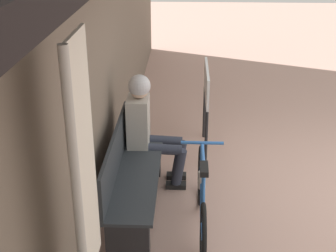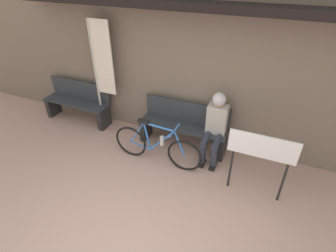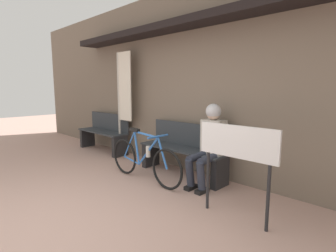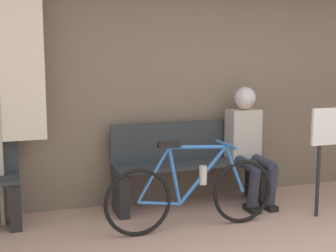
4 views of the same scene
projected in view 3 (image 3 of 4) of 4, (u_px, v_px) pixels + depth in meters
name	position (u px, v px, depth m)	size (l,w,h in m)	color
ground_plane	(37.00, 237.00, 2.62)	(24.00, 24.00, 0.00)	tan
storefront_wall	(205.00, 76.00, 4.34)	(12.00, 0.56, 3.20)	#756656
park_bench_near	(183.00, 151.00, 4.43)	(1.64, 0.42, 0.88)	#2D3338
bicycle	(144.00, 160.00, 4.14)	(1.63, 0.40, 0.82)	black
person_seated	(210.00, 139.00, 3.88)	(0.34, 0.62, 1.24)	#2D3342
park_bench_far	(104.00, 134.00, 6.13)	(1.49, 0.42, 0.88)	#2D3338
banner_pole	(123.00, 93.00, 5.50)	(0.45, 0.05, 2.20)	#B7B2A8
signboard	(237.00, 149.00, 2.86)	(0.94, 0.04, 1.07)	#232326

